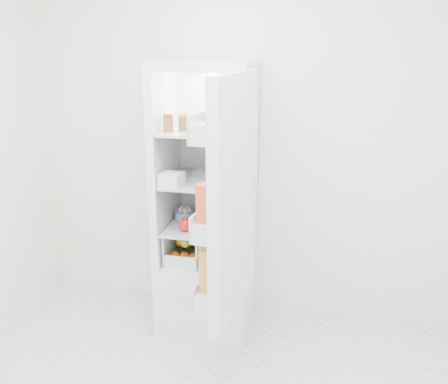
% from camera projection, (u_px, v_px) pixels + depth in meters
% --- Properties ---
extents(room_walls, '(3.02, 3.02, 2.61)m').
position_uv_depth(room_walls, '(181.00, 131.00, 1.92)').
color(room_walls, white).
rests_on(room_walls, ground).
extents(refrigerator, '(0.60, 0.60, 1.80)m').
position_uv_depth(refrigerator, '(209.00, 232.00, 3.40)').
color(refrigerator, silver).
rests_on(refrigerator, ground).
extents(shelf_low, '(0.49, 0.53, 0.01)m').
position_uv_depth(shelf_low, '(207.00, 225.00, 3.32)').
color(shelf_low, silver).
rests_on(shelf_low, refrigerator).
extents(shelf_mid, '(0.49, 0.53, 0.02)m').
position_uv_depth(shelf_mid, '(206.00, 180.00, 3.23)').
color(shelf_mid, silver).
rests_on(shelf_mid, refrigerator).
extents(shelf_top, '(0.49, 0.53, 0.02)m').
position_uv_depth(shelf_top, '(206.00, 130.00, 3.13)').
color(shelf_top, silver).
rests_on(shelf_top, refrigerator).
extents(crisper_left, '(0.23, 0.46, 0.22)m').
position_uv_depth(crisper_left, '(189.00, 242.00, 3.39)').
color(crisper_left, silver).
rests_on(crisper_left, refrigerator).
extents(crisper_right, '(0.23, 0.46, 0.22)m').
position_uv_depth(crisper_right, '(225.00, 245.00, 3.34)').
color(crisper_right, silver).
rests_on(crisper_right, refrigerator).
extents(condiment_jars, '(0.38, 0.16, 0.08)m').
position_uv_depth(condiment_jars, '(194.00, 125.00, 3.02)').
color(condiment_jars, '#B21919').
rests_on(condiment_jars, shelf_top).
extents(squeeze_bottle, '(0.06, 0.06, 0.19)m').
position_uv_depth(squeeze_bottle, '(225.00, 115.00, 3.06)').
color(squeeze_bottle, white).
rests_on(squeeze_bottle, shelf_top).
extents(tub_white, '(0.15, 0.15, 0.08)m').
position_uv_depth(tub_white, '(172.00, 180.00, 3.07)').
color(tub_white, white).
rests_on(tub_white, shelf_mid).
extents(tin_red, '(0.09, 0.09, 0.06)m').
position_uv_depth(tin_red, '(223.00, 184.00, 3.04)').
color(tin_red, red).
rests_on(tin_red, shelf_mid).
extents(foil_tray, '(0.18, 0.15, 0.04)m').
position_uv_depth(foil_tray, '(207.00, 174.00, 3.28)').
color(foil_tray, silver).
rests_on(foil_tray, shelf_mid).
extents(red_cabbage, '(0.17, 0.17, 0.17)m').
position_uv_depth(red_cabbage, '(214.00, 212.00, 3.30)').
color(red_cabbage, '#5B1F54').
rests_on(red_cabbage, shelf_low).
extents(bell_pepper, '(0.09, 0.09, 0.09)m').
position_uv_depth(bell_pepper, '(185.00, 224.00, 3.19)').
color(bell_pepper, red).
rests_on(bell_pepper, shelf_low).
extents(mushroom_bowl, '(0.17, 0.17, 0.06)m').
position_uv_depth(mushroom_bowl, '(185.00, 215.00, 3.39)').
color(mushroom_bowl, '#89AECC').
rests_on(mushroom_bowl, shelf_low).
extents(salad_bag, '(0.11, 0.11, 0.11)m').
position_uv_depth(salad_bag, '(213.00, 229.00, 3.09)').
color(salad_bag, '#B8CF9B').
rests_on(salad_bag, shelf_low).
extents(citrus_pile, '(0.20, 0.31, 0.16)m').
position_uv_depth(citrus_pile, '(189.00, 246.00, 3.38)').
color(citrus_pile, orange).
rests_on(citrus_pile, refrigerator).
extents(veg_pile, '(0.16, 0.30, 0.10)m').
position_uv_depth(veg_pile, '(225.00, 251.00, 3.35)').
color(veg_pile, '#1A4B19').
rests_on(veg_pile, refrigerator).
extents(fridge_door, '(0.24, 0.60, 1.30)m').
position_uv_depth(fridge_door, '(228.00, 205.00, 2.63)').
color(fridge_door, silver).
rests_on(fridge_door, refrigerator).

